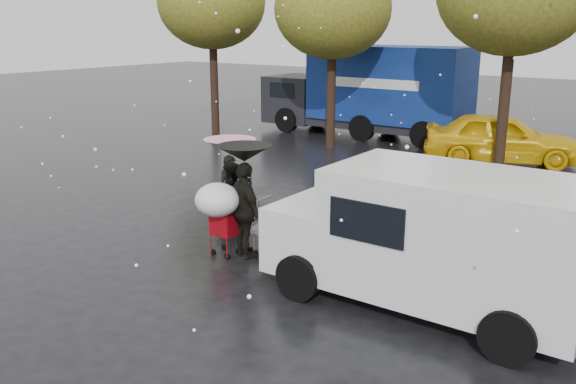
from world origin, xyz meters
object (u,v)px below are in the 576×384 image
Objects in this scene: person_black at (245,211)px; yellow_taxi at (501,138)px; shopping_cart at (219,204)px; blue_truck at (370,91)px; white_van at (433,237)px; person_pink at (231,190)px; vendor_cart at (295,224)px.

yellow_taxi is at bearing -73.06° from person_black.
blue_truck is at bearing 106.57° from shopping_cart.
shopping_cart is 0.30× the size of white_van.
blue_truck reaches higher than person_pink.
blue_truck is at bearing 112.49° from vendor_cart.
yellow_taxi is (0.53, 10.72, 0.08)m from vendor_cart.
yellow_taxi is (2.98, 9.66, 0.04)m from person_pink.
person_black is 11.16m from yellow_taxi.
yellow_taxi is at bearing 101.65° from white_van.
person_black reaches higher than person_pink.
shopping_cart is at bearing -152.45° from vendor_cart.
white_van is at bearing -58.20° from blue_truck.
white_van is (5.26, -1.40, 0.39)m from person_pink.
vendor_cart is 1.47m from shopping_cart.
vendor_cart is at bearing 156.46° from yellow_taxi.
white_van reaches higher than person_black.
person_pink is 2.10m from shopping_cart.
person_pink is 0.31× the size of white_van.
blue_truck is (-8.02, 12.93, 0.60)m from white_van.
blue_truck reaches higher than vendor_cart.
yellow_taxi is (1.41, 11.07, -0.11)m from person_black.
person_black is at bearing -158.31° from vendor_cart.
blue_truck is 6.11m from yellow_taxi.
vendor_cart is at bearing -74.03° from person_pink.
shopping_cart is at bearing -106.26° from person_pink.
shopping_cart is at bearing 63.21° from person_black.
person_black is 1.26× the size of shopping_cart.
vendor_cart is (2.45, -1.05, -0.04)m from person_pink.
person_black is (1.56, -1.41, 0.16)m from person_pink.
person_black is at bearing 38.99° from shopping_cart.
blue_truck is at bearing -47.31° from person_black.
person_pink is at bearing 142.16° from yellow_taxi.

